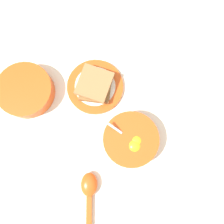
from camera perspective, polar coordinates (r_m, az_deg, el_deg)
ground_plane at (r=0.74m, az=-1.97°, el=3.23°), size 3.00×3.00×0.00m
egg_bowl at (r=0.70m, az=4.89°, el=-7.20°), size 0.17×0.17×0.08m
toast_plate at (r=0.75m, az=-4.52°, el=6.55°), size 0.19×0.19×0.01m
toast_sandwich at (r=0.73m, az=-4.37°, el=7.10°), size 0.15×0.15×0.04m
soup_spoon at (r=0.72m, az=-5.99°, el=-19.38°), size 0.16×0.12×0.03m
congee_bowl at (r=0.78m, az=-21.64°, el=5.28°), size 0.18×0.18×0.05m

